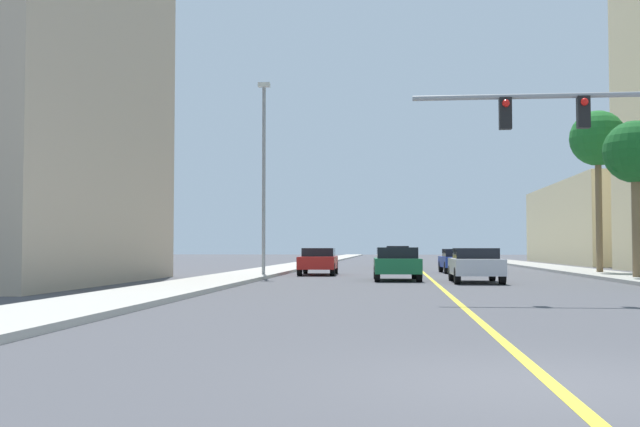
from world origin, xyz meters
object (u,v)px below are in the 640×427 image
(car_blue, at_px, (458,260))
(car_red, at_px, (318,260))
(car_silver, at_px, (475,264))
(street_lamp, at_px, (264,169))
(car_white, at_px, (398,256))
(car_yellow, at_px, (395,258))
(palm_mid, at_px, (635,154))
(palm_far, at_px, (598,140))
(car_green, at_px, (397,263))

(car_blue, xyz_separation_m, car_red, (-7.23, -3.32, 0.03))
(car_red, relative_size, car_silver, 1.10)
(street_lamp, xyz_separation_m, car_blue, (9.45, 6.78, -4.37))
(car_blue, height_order, car_white, car_white)
(car_blue, relative_size, car_red, 0.88)
(car_silver, bearing_deg, car_blue, 89.05)
(street_lamp, bearing_deg, car_yellow, 68.62)
(car_red, bearing_deg, palm_mid, 156.55)
(palm_far, relative_size, car_silver, 1.96)
(palm_far, xyz_separation_m, car_white, (-9.99, 18.58, -6.03))
(palm_mid, distance_m, palm_far, 6.65)
(palm_mid, distance_m, car_white, 27.29)
(car_blue, height_order, car_silver, car_silver)
(car_yellow, relative_size, car_green, 1.01)
(palm_far, bearing_deg, palm_mid, -91.68)
(palm_mid, distance_m, car_silver, 8.63)
(street_lamp, relative_size, car_silver, 2.15)
(palm_far, xyz_separation_m, car_yellow, (-10.22, 11.10, -6.09))
(car_blue, height_order, car_green, car_green)
(palm_mid, relative_size, car_white, 1.51)
(car_white, bearing_deg, car_green, -89.38)
(street_lamp, relative_size, car_green, 2.20)
(street_lamp, distance_m, car_silver, 11.14)
(street_lamp, bearing_deg, car_silver, -25.98)
(palm_far, xyz_separation_m, car_silver, (-7.08, -8.95, -6.07))
(palm_mid, relative_size, car_blue, 1.64)
(street_lamp, bearing_deg, car_green, -24.98)
(palm_far, height_order, car_yellow, palm_far)
(street_lamp, bearing_deg, palm_far, 15.27)
(street_lamp, distance_m, palm_far, 16.99)
(street_lamp, bearing_deg, car_blue, 35.64)
(street_lamp, relative_size, car_yellow, 2.19)
(car_green, bearing_deg, car_blue, 68.81)
(street_lamp, xyz_separation_m, car_white, (6.32, 23.04, -4.29))
(palm_far, relative_size, car_yellow, 1.99)
(palm_far, xyz_separation_m, car_red, (-14.09, -1.00, -6.07))
(car_white, distance_m, car_green, 25.90)
(car_red, xyz_separation_m, car_silver, (7.00, -7.95, -0.00))
(car_white, height_order, car_green, car_white)
(palm_mid, height_order, car_silver, palm_mid)
(car_red, height_order, car_green, car_green)
(car_blue, bearing_deg, street_lamp, -146.73)
(palm_mid, xyz_separation_m, car_yellow, (-10.03, 17.58, -4.59))
(car_blue, distance_m, car_red, 7.96)
(car_blue, distance_m, car_silver, 11.27)
(car_yellow, distance_m, car_white, 7.49)
(car_green, bearing_deg, car_yellow, 87.93)
(car_yellow, bearing_deg, palm_mid, -62.65)
(palm_mid, bearing_deg, car_silver, -160.31)
(car_green, height_order, car_silver, car_green)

